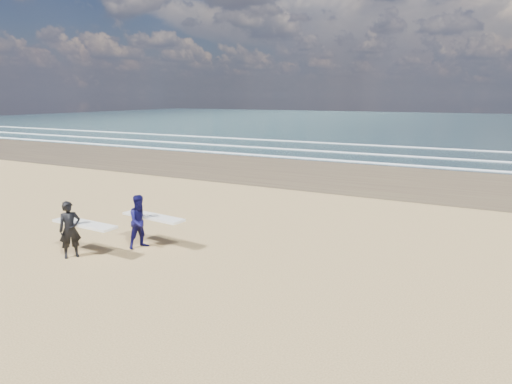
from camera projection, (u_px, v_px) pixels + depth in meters
The scene contains 2 objects.
surfer_near at pixel (72, 229), 13.01m from camera, with size 2.22×1.02×1.65m.
surfer_far at pixel (142, 221), 13.82m from camera, with size 2.24×1.21×1.65m.
Camera 1 is at (9.77, -8.19, 4.57)m, focal length 32.00 mm.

